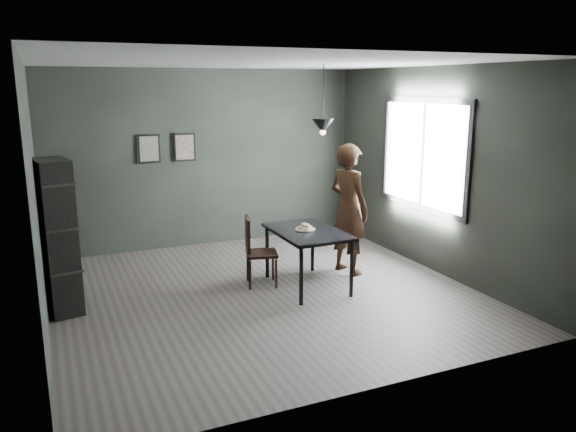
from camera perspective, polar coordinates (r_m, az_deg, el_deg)
name	(u,v)px	position (r m, az deg, el deg)	size (l,w,h in m)	color
ground	(264,293)	(7.12, -2.44, -7.81)	(5.00, 5.00, 0.00)	#3A3532
back_wall	(206,159)	(9.09, -8.31, 5.79)	(5.00, 0.10, 2.80)	black
ceiling	(262,62)	(6.65, -2.68, 15.34)	(5.00, 5.00, 0.02)	silver
window_assembly	(423,154)	(8.09, 13.53, 6.09)	(0.04, 1.96, 1.56)	white
cafe_table	(308,236)	(7.13, 2.00, -2.08)	(0.80, 1.20, 0.75)	black
white_plate	(305,230)	(7.12, 1.78, -1.41)	(0.23, 0.23, 0.01)	white
donut_pile	(305,227)	(7.11, 1.78, -1.14)	(0.19, 0.19, 0.08)	beige
woman	(349,209)	(7.68, 6.18, 0.71)	(0.66, 0.43, 1.80)	black
wood_chair	(255,247)	(7.25, -3.34, -3.14)	(0.48, 0.48, 0.90)	black
shelf_unit	(58,237)	(6.82, -22.35, -2.01)	(0.33, 0.59, 1.76)	black
pendant_lamp	(323,126)	(7.10, 3.58, 9.14)	(0.28, 0.28, 0.86)	black
framed_print_left	(149,149)	(8.84, -13.95, 6.64)	(0.34, 0.04, 0.44)	black
framed_print_right	(185,147)	(8.95, -10.47, 6.89)	(0.34, 0.04, 0.44)	black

